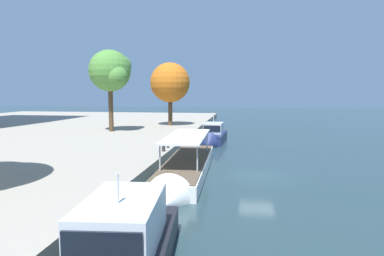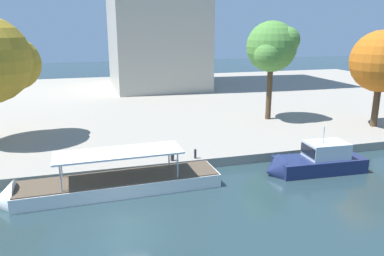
% 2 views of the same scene
% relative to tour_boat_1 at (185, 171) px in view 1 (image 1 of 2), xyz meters
% --- Properties ---
extents(ground_plane, '(220.00, 220.00, 0.00)m').
position_rel_tour_boat_1_xyz_m(ground_plane, '(0.97, -5.20, -0.39)').
color(ground_plane, '#23383D').
extents(tour_boat_1, '(15.08, 3.41, 3.96)m').
position_rel_tour_boat_1_xyz_m(tour_boat_1, '(0.00, 0.00, 0.00)').
color(tour_boat_1, silver).
rests_on(tour_boat_1, ground_plane).
extents(motor_yacht_2, '(8.09, 3.05, 4.60)m').
position_rel_tour_boat_1_xyz_m(motor_yacht_2, '(15.92, -0.53, 0.23)').
color(motor_yacht_2, navy).
rests_on(motor_yacht_2, ground_plane).
extents(mooring_bollard_0, '(0.33, 0.33, 0.82)m').
position_rel_tour_boat_1_xyz_m(mooring_bollard_0, '(5.44, 2.92, 0.82)').
color(mooring_bollard_0, '#2D2D33').
rests_on(mooring_bollard_0, dock_promenade).
extents(mooring_bollard_1, '(0.22, 0.22, 0.80)m').
position_rel_tour_boat_1_xyz_m(mooring_bollard_1, '(7.35, 2.95, 0.81)').
color(mooring_bollard_1, '#2D2D33').
rests_on(mooring_bollard_1, dock_promenade).
extents(tree_1, '(6.33, 6.33, 10.04)m').
position_rel_tour_boat_1_xyz_m(tree_1, '(28.71, 7.27, 7.27)').
color(tree_1, '#4C3823').
rests_on(tree_1, dock_promenade).
extents(tree_2, '(5.57, 5.63, 10.98)m').
position_rel_tour_boat_1_xyz_m(tree_2, '(19.29, 13.37, 8.50)').
color(tree_2, '#4C3823').
rests_on(tree_2, dock_promenade).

